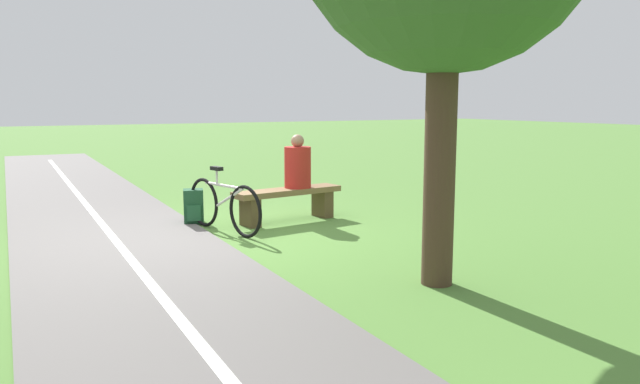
# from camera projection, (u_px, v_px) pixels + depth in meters

# --- Properties ---
(ground_plane) EXTENTS (80.00, 80.00, 0.00)m
(ground_plane) POSITION_uv_depth(u_px,v_px,m) (214.00, 238.00, 7.67)
(ground_plane) COLOR #548438
(bench) EXTENTS (1.66, 0.57, 0.47)m
(bench) POSITION_uv_depth(u_px,v_px,m) (288.00, 199.00, 8.69)
(bench) COLOR brown
(bench) RESTS_ON ground_plane
(person_seated) EXTENTS (0.42, 0.42, 0.76)m
(person_seated) POSITION_uv_depth(u_px,v_px,m) (298.00, 165.00, 8.72)
(person_seated) COLOR #B2231E
(person_seated) RESTS_ON bench
(bicycle) EXTENTS (0.42, 1.59, 0.85)m
(bicycle) POSITION_uv_depth(u_px,v_px,m) (224.00, 205.00, 7.97)
(bicycle) COLOR black
(bicycle) RESTS_ON ground_plane
(backpack) EXTENTS (0.33, 0.35, 0.48)m
(backpack) POSITION_uv_depth(u_px,v_px,m) (194.00, 207.00, 8.55)
(backpack) COLOR #1E4C2D
(backpack) RESTS_ON ground_plane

